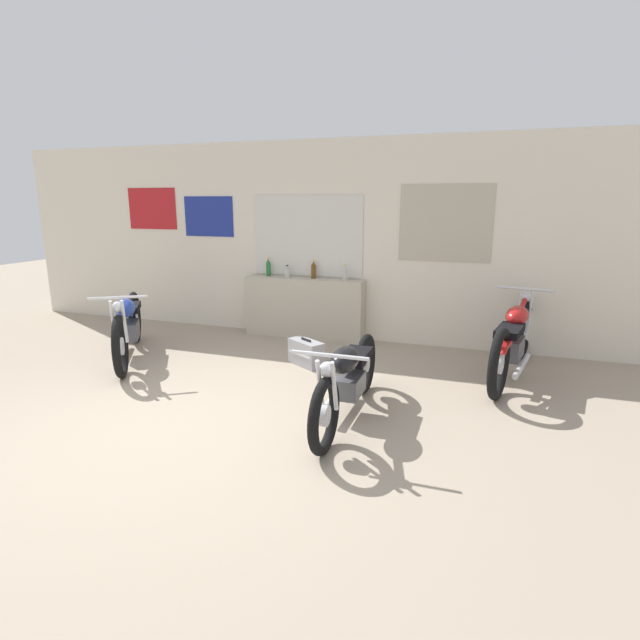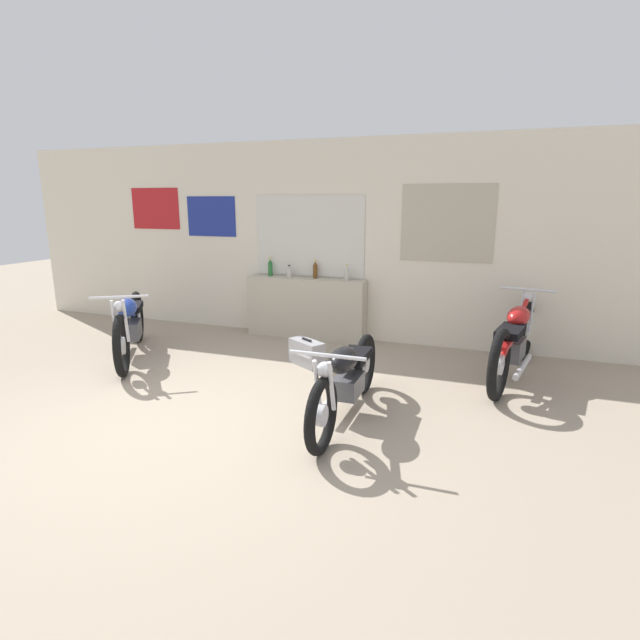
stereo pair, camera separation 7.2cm
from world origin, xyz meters
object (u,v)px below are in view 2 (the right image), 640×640
at_px(bottle_leftmost, 270,268).
at_px(bottle_left_center, 289,272).
at_px(motorcycle_red, 515,340).
at_px(bottle_right_center, 347,273).
at_px(bottle_center, 315,270).
at_px(motorcycle_black, 346,378).
at_px(motorcycle_blue, 130,324).
at_px(hard_case_silver, 307,353).

distance_m(bottle_leftmost, bottle_left_center, 0.33).
height_order(bottle_left_center, motorcycle_red, bottle_left_center).
xyz_separation_m(bottle_leftmost, motorcycle_red, (3.42, -0.86, -0.56)).
bearing_deg(motorcycle_red, bottle_right_center, 160.25).
bearing_deg(bottle_center, bottle_right_center, -7.83).
relative_size(bottle_left_center, motorcycle_red, 0.08).
relative_size(bottle_right_center, motorcycle_black, 0.12).
bearing_deg(bottle_center, motorcycle_red, -17.69).
relative_size(bottle_right_center, motorcycle_blue, 0.12).
bearing_deg(bottle_right_center, bottle_leftmost, 177.20).
xyz_separation_m(bottle_center, hard_case_silver, (0.35, -1.25, -0.84)).
distance_m(bottle_left_center, bottle_right_center, 0.87).
relative_size(bottle_leftmost, motorcycle_black, 0.14).
height_order(bottle_left_center, motorcycle_black, bottle_left_center).
relative_size(bottle_leftmost, hard_case_silver, 0.53).
bearing_deg(motorcycle_red, bottle_leftmost, 165.95).
relative_size(bottle_center, motorcycle_black, 0.13).
height_order(bottle_leftmost, bottle_left_center, bottle_leftmost).
xyz_separation_m(motorcycle_black, hard_case_silver, (-0.90, 1.31, -0.24)).
xyz_separation_m(bottle_leftmost, bottle_center, (0.71, 0.01, -0.00)).
bearing_deg(bottle_left_center, bottle_center, 8.83).
bearing_deg(hard_case_silver, motorcycle_red, 9.33).
bearing_deg(bottle_leftmost, bottle_center, 0.70).
bearing_deg(bottle_center, motorcycle_black, -63.94).
bearing_deg(motorcycle_black, bottle_right_center, 107.00).
height_order(bottle_center, motorcycle_red, bottle_center).
distance_m(bottle_leftmost, motorcycle_blue, 2.15).
distance_m(motorcycle_red, hard_case_silver, 2.41).
distance_m(bottle_leftmost, motorcycle_black, 3.28).
relative_size(bottle_leftmost, motorcycle_blue, 0.15).
distance_m(bottle_right_center, motorcycle_black, 2.68).
bearing_deg(motorcycle_red, motorcycle_black, -130.72).
height_order(bottle_left_center, bottle_center, bottle_center).
xyz_separation_m(motorcycle_black, motorcycle_red, (1.46, 1.70, 0.05)).
distance_m(motorcycle_blue, hard_case_silver, 2.31).
xyz_separation_m(bottle_right_center, hard_case_silver, (-0.14, -1.19, -0.82)).
height_order(bottle_center, hard_case_silver, bottle_center).
bearing_deg(bottle_left_center, motorcycle_blue, -132.41).
distance_m(bottle_right_center, motorcycle_red, 2.42).
distance_m(bottle_left_center, bottle_center, 0.39).
bearing_deg(motorcycle_red, motorcycle_blue, -169.59).
distance_m(bottle_center, motorcycle_blue, 2.61).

